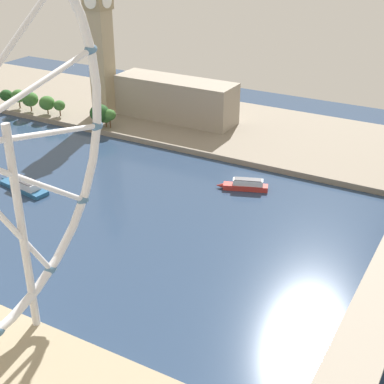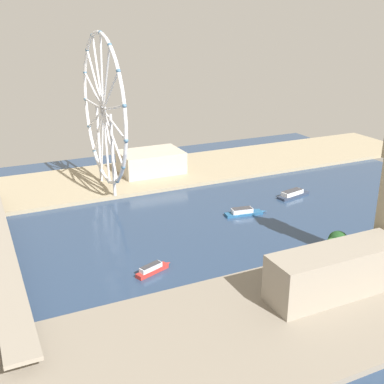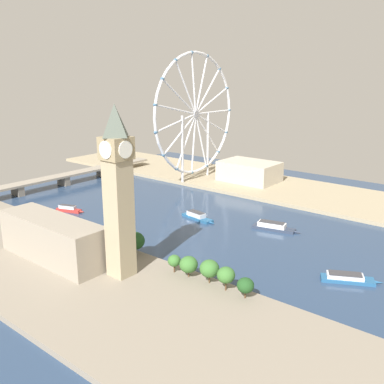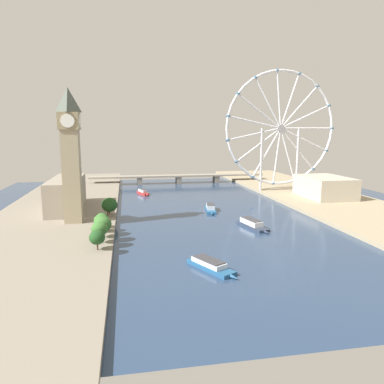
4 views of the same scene
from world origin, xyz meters
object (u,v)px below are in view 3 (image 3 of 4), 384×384
Objects in this scene: ferris_wheel at (196,115)px; parliament_block at (53,239)px; riverside_hall at (249,171)px; river_bridge at (63,177)px; tour_boat_2 at (69,209)px; clock_tower at (118,190)px; tour_boat_1 at (197,216)px; tour_boat_0 at (273,226)px; tour_boat_3 at (347,278)px.

parliament_block is at bearing -163.55° from ferris_wheel.
river_bridge is at bearing 130.83° from riverside_hall.
river_bridge is at bearing 126.99° from tour_boat_2.
ferris_wheel is at bearing 28.63° from clock_tower.
ferris_wheel is at bearing 138.29° from tour_boat_1.
parliament_block reaches higher than tour_boat_0.
river_bridge is 293.44m from tour_boat_3.
tour_boat_0 reaches higher than tour_boat_1.
parliament_block is 0.34× the size of river_bridge.
tour_boat_0 is at bearing 3.99° from tour_boat_2.
river_bridge reaches higher than tour_boat_1.
riverside_hall is (220.91, 58.63, -37.26)m from clock_tower.
riverside_hall is at bearing 3.21° from parliament_block.
tour_boat_0 is at bearing 119.18° from tour_boat_3.
riverside_hall is at bearing -49.17° from river_bridge.
parliament_block is 99.89m from tour_boat_2.
tour_boat_3 is (-26.56, -292.17, -6.33)m from river_bridge.
ferris_wheel is 5.14× the size of tour_boat_2.
ferris_wheel reaches higher than clock_tower.
clock_tower is 129.58m from tour_boat_3.
river_bridge is at bearing 62.94° from clock_tower.
clock_tower is 2.75× the size of tour_boat_1.
tour_boat_3 is at bearing -51.86° from clock_tower.
parliament_block is at bearing -130.80° from tour_boat_0.
ferris_wheel reaches higher than tour_boat_0.
tour_boat_2 is (-142.73, 14.69, -65.11)m from ferris_wheel.
tour_boat_2 is (-48.30, -76.22, -5.96)m from river_bridge.
tour_boat_0 is at bearing -140.42° from riverside_hall.
river_bridge is 90.43m from tour_boat_2.
clock_tower is 2.56× the size of tour_boat_0.
parliament_block is 221.61m from ferris_wheel.
ferris_wheel is 143.80m from river_bridge.
tour_boat_2 is (52.59, 121.29, -47.66)m from clock_tower.
tour_boat_3 is at bearing -95.20° from river_bridge.
tour_boat_1 is at bearing 139.15° from tour_boat_3.
ferris_wheel is at bearing 137.67° from tour_boat_0.
tour_boat_1 is 103.64m from tour_boat_2.
clock_tower is at bearing -64.48° from tour_boat_1.
clock_tower reaches higher than river_bridge.
ferris_wheel is (206.59, 61.00, 52.03)m from parliament_block.
tour_boat_0 is at bearing -28.34° from parliament_block.
clock_tower is 3.73× the size of tour_boat_2.
river_bridge is (-94.43, 90.90, -59.15)m from ferris_wheel.
parliament_block reaches higher than tour_boat_1.
tour_boat_0 is 1.15× the size of tour_boat_3.
tour_boat_2 is (63.86, 75.69, -13.08)m from parliament_block.
tour_boat_3 is at bearing -45.55° from tour_boat_0.
tour_boat_2 is at bearing -167.82° from tour_boat_0.
tour_boat_0 is 83.09m from tour_boat_3.
river_bridge is 166.56m from tour_boat_1.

